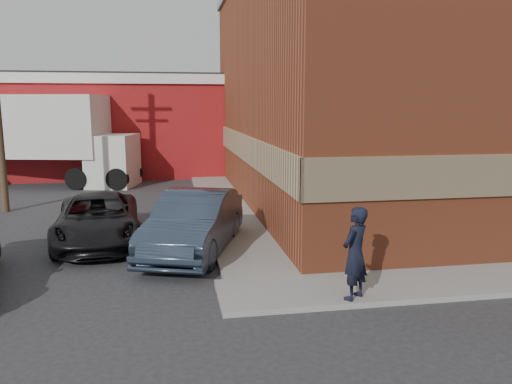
{
  "coord_description": "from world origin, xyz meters",
  "views": [
    {
      "loc": [
        -1.37,
        -10.56,
        3.95
      ],
      "look_at": [
        0.79,
        2.05,
        1.7
      ],
      "focal_mm": 35.0,
      "sensor_mm": 36.0,
      "label": 1
    }
  ],
  "objects": [
    {
      "name": "ground",
      "position": [
        0.0,
        0.0,
        0.0
      ],
      "size": [
        90.0,
        90.0,
        0.0
      ],
      "primitive_type": "plane",
      "color": "#28282B",
      "rests_on": "ground"
    },
    {
      "name": "suv_a",
      "position": [
        -3.49,
        4.02,
        0.69
      ],
      "size": [
        2.77,
        5.19,
        1.39
      ],
      "primitive_type": "imported",
      "rotation": [
        0.0,
        0.0,
        0.1
      ],
      "color": "black",
      "rests_on": "ground"
    },
    {
      "name": "sidewalk_west",
      "position": [
        0.6,
        9.0,
        0.06
      ],
      "size": [
        1.8,
        18.0,
        0.12
      ],
      "primitive_type": "cube",
      "color": "gray",
      "rests_on": "ground"
    },
    {
      "name": "sedan",
      "position": [
        -0.8,
        2.58,
        0.82
      ],
      "size": [
        3.23,
        5.29,
        1.65
      ],
      "primitive_type": "imported",
      "rotation": [
        0.0,
        0.0,
        -0.32
      ],
      "color": "#303D50",
      "rests_on": "ground"
    },
    {
      "name": "brick_building",
      "position": [
        8.5,
        9.0,
        4.68
      ],
      "size": [
        14.25,
        18.25,
        9.36
      ],
      "color": "#964326",
      "rests_on": "ground"
    },
    {
      "name": "man",
      "position": [
        2.16,
        -1.55,
        1.06
      ],
      "size": [
        0.81,
        0.78,
        1.87
      ],
      "primitive_type": "imported",
      "rotation": [
        0.0,
        0.0,
        3.83
      ],
      "color": "black",
      "rests_on": "sidewalk_south"
    },
    {
      "name": "warehouse",
      "position": [
        -6.0,
        20.0,
        2.81
      ],
      "size": [
        16.3,
        8.3,
        5.6
      ],
      "color": "maroon",
      "rests_on": "ground"
    },
    {
      "name": "box_truck",
      "position": [
        -7.12,
        15.16,
        2.54
      ],
      "size": [
        9.29,
        4.53,
        4.41
      ],
      "rotation": [
        0.0,
        0.0,
        -0.22
      ],
      "color": "silver",
      "rests_on": "ground"
    }
  ]
}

